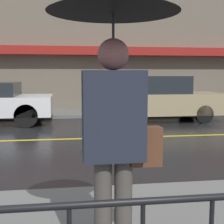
% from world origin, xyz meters
% --- Properties ---
extents(ground_plane, '(80.00, 80.00, 0.00)m').
position_xyz_m(ground_plane, '(0.00, 0.00, 0.00)').
color(ground_plane, black).
extents(sidewalk_far, '(28.00, 2.06, 0.12)m').
position_xyz_m(sidewalk_far, '(0.00, 4.78, 0.06)').
color(sidewalk_far, slate).
rests_on(sidewalk_far, ground_plane).
extents(lane_marking, '(25.20, 0.12, 0.01)m').
position_xyz_m(lane_marking, '(0.00, 0.00, 0.00)').
color(lane_marking, gold).
rests_on(lane_marking, ground_plane).
extents(building_storefront, '(28.00, 0.85, 6.36)m').
position_xyz_m(building_storefront, '(0.00, 5.94, 3.15)').
color(building_storefront, '#706656').
rests_on(building_storefront, ground_plane).
extents(pedestrian, '(0.96, 0.96, 2.14)m').
position_xyz_m(pedestrian, '(0.87, -5.47, 1.74)').
color(pedestrian, '#4C4742').
rests_on(pedestrian, sidewalk_near).
extents(car_tan, '(4.57, 1.73, 1.56)m').
position_xyz_m(car_tan, '(3.55, 2.79, 0.78)').
color(car_tan, tan).
rests_on(car_tan, ground_plane).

